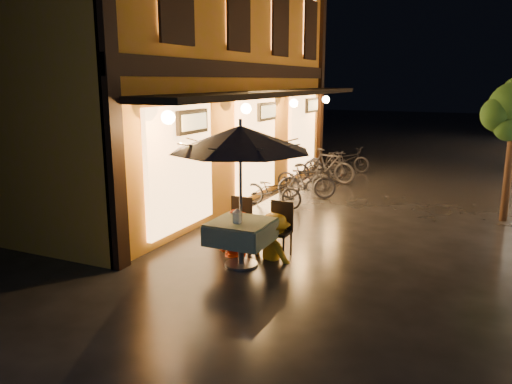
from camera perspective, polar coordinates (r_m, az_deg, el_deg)
The scene contains 16 objects.
ground at distance 8.36m, azimuth 10.12°, elevation -9.01°, with size 90.00×90.00×0.00m, color black.
west_building at distance 13.85m, azimuth -8.88°, elevation 15.19°, with size 5.90×11.40×7.40m.
cafe_table at distance 8.34m, azimuth -1.74°, elevation -4.60°, with size 0.99×0.99×0.78m.
patio_umbrella at distance 8.02m, azimuth -1.81°, elevation 6.12°, with size 2.33×2.33×2.46m.
cafe_chair_left at distance 9.16m, azimuth -1.92°, elevation -3.34°, with size 0.42×0.42×0.97m.
cafe_chair_right at distance 8.84m, azimuth 2.73°, elevation -3.94°, with size 0.42×0.42×0.97m.
table_lantern at distance 8.13m, azimuth -2.18°, elevation -2.63°, with size 0.16×0.16×0.25m.
person_orange at distance 8.88m, azimuth -2.39°, elevation -2.13°, with size 0.77×0.60×1.59m, color #EA3B0A.
person_yellow at distance 8.65m, azimuth 2.06°, elevation -2.57°, with size 1.02×0.59×1.58m, color #F8AF18.
bicycle_0 at distance 12.29m, azimuth 1.90°, elevation 0.21°, with size 0.55×1.59×0.83m, color black.
bicycle_1 at distance 13.16m, azimuth 5.83°, elevation 1.16°, with size 0.43×1.52×0.91m, color black.
bicycle_2 at distance 14.14m, azimuth 5.46°, elevation 1.74°, with size 0.53×1.52×0.80m, color #222228.
bicycle_3 at distance 15.37m, azimuth 8.28°, elevation 2.97°, with size 0.48×1.71×1.03m, color #222328.
bicycle_4 at distance 15.45m, azimuth 7.12°, elevation 2.77°, with size 0.58×1.67×0.88m, color black.
bicycle_5 at distance 16.31m, azimuth 7.97°, elevation 3.29°, with size 0.42×1.48×0.89m, color black.
bicycle_6 at distance 17.45m, azimuth 10.37°, elevation 3.75°, with size 0.57×1.63×0.86m, color black.
Camera 1 is at (1.89, -7.55, 3.05)m, focal length 35.00 mm.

